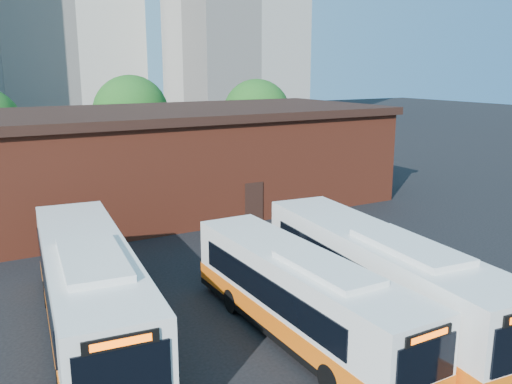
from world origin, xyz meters
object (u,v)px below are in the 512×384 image
bus_west (90,295)px  transit_worker (475,340)px  bus_midwest (301,300)px  bus_mideast (379,281)px

bus_west → transit_worker: bearing=-32.5°
bus_midwest → transit_worker: 5.47m
bus_west → bus_mideast: bearing=-16.3°
transit_worker → bus_midwest: bearing=50.7°
bus_midwest → transit_worker: (3.48, -4.19, -0.45)m
bus_west → transit_worker: 12.27m
bus_west → bus_midwest: (6.10, -3.46, -0.18)m
bus_west → bus_mideast: size_ratio=1.02×
bus_mideast → transit_worker: bus_mideast is taller
bus_mideast → transit_worker: bearing=-79.0°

